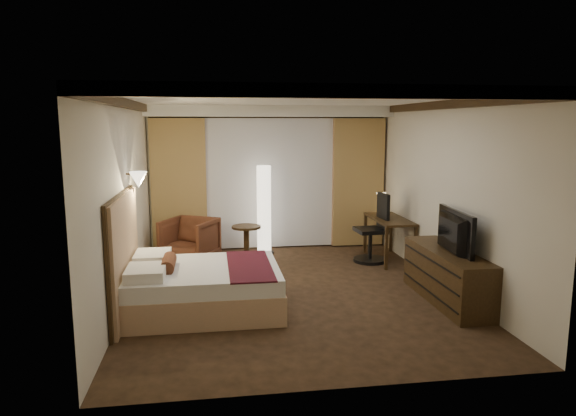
{
  "coord_description": "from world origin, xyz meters",
  "views": [
    {
      "loc": [
        -1.1,
        -6.95,
        2.37
      ],
      "look_at": [
        0.0,
        0.4,
        1.15
      ],
      "focal_mm": 32.0,
      "sensor_mm": 36.0,
      "label": 1
    }
  ],
  "objects": [
    {
      "name": "soffit",
      "position": [
        0.0,
        2.5,
        2.6
      ],
      "size": [
        4.5,
        0.5,
        0.2
      ],
      "primitive_type": "cube",
      "color": "white",
      "rests_on": "ceiling"
    },
    {
      "name": "wall_sconce",
      "position": [
        -2.09,
        0.23,
        1.62
      ],
      "size": [
        0.24,
        0.24,
        0.24
      ],
      "primitive_type": null,
      "color": "white",
      "rests_on": "left_wall"
    },
    {
      "name": "floor",
      "position": [
        0.0,
        0.0,
        0.0
      ],
      "size": [
        4.5,
        5.5,
        0.01
      ],
      "primitive_type": "cube",
      "color": "black",
      "rests_on": "ground"
    },
    {
      "name": "right_wall",
      "position": [
        2.25,
        0.0,
        1.35
      ],
      "size": [
        0.02,
        5.5,
        2.7
      ],
      "primitive_type": "cube",
      "color": "beige",
      "rests_on": "floor"
    },
    {
      "name": "armchair",
      "position": [
        -1.51,
        1.91,
        0.42
      ],
      "size": [
        1.07,
        1.05,
        0.84
      ],
      "primitive_type": "imported",
      "rotation": [
        0.0,
        0.0,
        -0.49
      ],
      "color": "#4F2C17",
      "rests_on": "floor"
    },
    {
      "name": "desk_lamp",
      "position": [
        1.95,
        1.95,
        0.92
      ],
      "size": [
        0.18,
        0.18,
        0.34
      ],
      "primitive_type": null,
      "color": "#FFD899",
      "rests_on": "desk"
    },
    {
      "name": "office_chair",
      "position": [
        1.6,
        1.42,
        0.6
      ],
      "size": [
        0.62,
        0.62,
        1.2
      ],
      "primitive_type": null,
      "rotation": [
        0.0,
        0.0,
        0.07
      ],
      "color": "black",
      "rests_on": "floor"
    },
    {
      "name": "crown_molding",
      "position": [
        0.0,
        0.0,
        2.64
      ],
      "size": [
        4.5,
        5.5,
        0.12
      ],
      "primitive_type": null,
      "color": "black",
      "rests_on": "ceiling"
    },
    {
      "name": "ceiling",
      "position": [
        0.0,
        0.0,
        2.7
      ],
      "size": [
        4.5,
        5.5,
        0.01
      ],
      "primitive_type": "cube",
      "color": "white",
      "rests_on": "back_wall"
    },
    {
      "name": "side_table",
      "position": [
        -0.51,
        2.02,
        0.29
      ],
      "size": [
        0.52,
        0.52,
        0.58
      ],
      "primitive_type": null,
      "color": "black",
      "rests_on": "floor"
    },
    {
      "name": "curtain_left_drape",
      "position": [
        -1.7,
        2.61,
        1.25
      ],
      "size": [
        1.0,
        0.14,
        2.45
      ],
      "primitive_type": "cube",
      "color": "#A8954D",
      "rests_on": "back_wall"
    },
    {
      "name": "back_wall",
      "position": [
        0.0,
        2.75,
        1.35
      ],
      "size": [
        4.5,
        0.02,
        2.7
      ],
      "primitive_type": "cube",
      "color": "beige",
      "rests_on": "floor"
    },
    {
      "name": "floor_lamp",
      "position": [
        -0.17,
        2.27,
        0.82
      ],
      "size": [
        0.35,
        0.35,
        1.64
      ],
      "primitive_type": null,
      "color": "white",
      "rests_on": "floor"
    },
    {
      "name": "curtain_right_drape",
      "position": [
        1.7,
        2.61,
        1.25
      ],
      "size": [
        1.0,
        0.14,
        2.45
      ],
      "primitive_type": "cube",
      "color": "#A8954D",
      "rests_on": "back_wall"
    },
    {
      "name": "dresser",
      "position": [
        2.0,
        -0.69,
        0.35
      ],
      "size": [
        0.5,
        1.81,
        0.71
      ],
      "primitive_type": null,
      "color": "black",
      "rests_on": "floor"
    },
    {
      "name": "curtain_sheer",
      "position": [
        0.0,
        2.67,
        1.25
      ],
      "size": [
        2.48,
        0.04,
        2.45
      ],
      "primitive_type": "cube",
      "color": "silver",
      "rests_on": "back_wall"
    },
    {
      "name": "bed",
      "position": [
        -1.22,
        -0.52,
        0.28
      ],
      "size": [
        1.93,
        1.51,
        0.57
      ],
      "primitive_type": null,
      "color": "white",
      "rests_on": "floor"
    },
    {
      "name": "desk",
      "position": [
        1.95,
        1.47,
        0.38
      ],
      "size": [
        0.55,
        1.27,
        0.75
      ],
      "primitive_type": null,
      "color": "black",
      "rests_on": "floor"
    },
    {
      "name": "left_wall",
      "position": [
        -2.25,
        0.0,
        1.35
      ],
      "size": [
        0.02,
        5.5,
        2.7
      ],
      "primitive_type": "cube",
      "color": "beige",
      "rests_on": "floor"
    },
    {
      "name": "headboard",
      "position": [
        -2.2,
        -0.52,
        0.75
      ],
      "size": [
        0.12,
        1.81,
        1.5
      ],
      "primitive_type": null,
      "color": "tan",
      "rests_on": "floor"
    },
    {
      "name": "television",
      "position": [
        1.97,
        -0.69,
        1.03
      ],
      "size": [
        0.74,
        1.18,
        0.15
      ],
      "primitive_type": "imported",
      "rotation": [
        0.0,
        0.0,
        1.49
      ],
      "color": "black",
      "rests_on": "dresser"
    }
  ]
}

